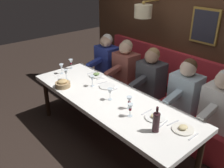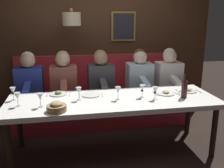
{
  "view_description": "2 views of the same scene",
  "coord_description": "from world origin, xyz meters",
  "px_view_note": "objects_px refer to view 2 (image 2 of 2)",
  "views": [
    {
      "loc": [
        -1.87,
        -2.22,
        2.35
      ],
      "look_at": [
        0.05,
        0.01,
        0.92
      ],
      "focal_mm": 39.27,
      "sensor_mm": 36.0,
      "label": 1
    },
    {
      "loc": [
        -3.02,
        0.56,
        1.77
      ],
      "look_at": [
        0.05,
        0.01,
        0.92
      ],
      "focal_mm": 41.24,
      "sensor_mm": 36.0,
      "label": 2
    }
  ],
  "objects_px": {
    "wine_glass_4": "(118,90)",
    "bread_bowl": "(57,107)",
    "diner_middle": "(101,77)",
    "wine_bottle": "(184,89)",
    "diner_far": "(64,78)",
    "wine_glass_3": "(142,88)",
    "wine_glass_1": "(40,97)",
    "dining_table": "(113,103)",
    "diner_near": "(139,75)",
    "wine_glass_2": "(13,91)",
    "diner_nearest": "(169,74)",
    "diner_farthest": "(29,80)",
    "wine_glass_6": "(17,97)",
    "wine_glass_5": "(79,91)",
    "wine_glass_0": "(155,90)"
  },
  "relations": [
    {
      "from": "diner_far",
      "to": "wine_glass_3",
      "type": "distance_m",
      "value": 1.32
    },
    {
      "from": "diner_near",
      "to": "wine_bottle",
      "type": "bearing_deg",
      "value": -163.21
    },
    {
      "from": "wine_bottle",
      "to": "wine_glass_4",
      "type": "bearing_deg",
      "value": 84.75
    },
    {
      "from": "dining_table",
      "to": "diner_far",
      "type": "distance_m",
      "value": 1.08
    },
    {
      "from": "diner_farthest",
      "to": "wine_glass_6",
      "type": "distance_m",
      "value": 0.95
    },
    {
      "from": "wine_glass_5",
      "to": "diner_far",
      "type": "bearing_deg",
      "value": 12.31
    },
    {
      "from": "diner_near",
      "to": "bread_bowl",
      "type": "height_order",
      "value": "diner_near"
    },
    {
      "from": "wine_glass_5",
      "to": "wine_bottle",
      "type": "height_order",
      "value": "wine_bottle"
    },
    {
      "from": "diner_far",
      "to": "wine_glass_0",
      "type": "distance_m",
      "value": 1.5
    },
    {
      "from": "diner_middle",
      "to": "wine_glass_1",
      "type": "height_order",
      "value": "diner_middle"
    },
    {
      "from": "dining_table",
      "to": "diner_farthest",
      "type": "height_order",
      "value": "diner_farthest"
    },
    {
      "from": "dining_table",
      "to": "wine_glass_2",
      "type": "relative_size",
      "value": 16.1
    },
    {
      "from": "wine_glass_2",
      "to": "wine_glass_1",
      "type": "bearing_deg",
      "value": -131.25
    },
    {
      "from": "dining_table",
      "to": "wine_glass_6",
      "type": "distance_m",
      "value": 1.15
    },
    {
      "from": "diner_middle",
      "to": "wine_glass_5",
      "type": "height_order",
      "value": "diner_middle"
    },
    {
      "from": "diner_middle",
      "to": "wine_glass_4",
      "type": "xyz_separation_m",
      "value": [
        -0.92,
        -0.09,
        0.04
      ]
    },
    {
      "from": "wine_glass_2",
      "to": "wine_glass_6",
      "type": "height_order",
      "value": "same"
    },
    {
      "from": "diner_farthest",
      "to": "wine_glass_6",
      "type": "relative_size",
      "value": 4.82
    },
    {
      "from": "diner_far",
      "to": "wine_bottle",
      "type": "relative_size",
      "value": 2.64
    },
    {
      "from": "wine_glass_5",
      "to": "wine_glass_3",
      "type": "bearing_deg",
      "value": -91.97
    },
    {
      "from": "diner_near",
      "to": "wine_glass_4",
      "type": "bearing_deg",
      "value": 149.43
    },
    {
      "from": "diner_far",
      "to": "diner_farthest",
      "type": "bearing_deg",
      "value": 90.0
    },
    {
      "from": "wine_glass_4",
      "to": "bread_bowl",
      "type": "height_order",
      "value": "wine_glass_4"
    },
    {
      "from": "diner_nearest",
      "to": "wine_glass_1",
      "type": "relative_size",
      "value": 4.82
    },
    {
      "from": "diner_farthest",
      "to": "wine_glass_2",
      "type": "bearing_deg",
      "value": 171.68
    },
    {
      "from": "diner_middle",
      "to": "wine_bottle",
      "type": "bearing_deg",
      "value": -136.89
    },
    {
      "from": "wine_glass_1",
      "to": "wine_glass_6",
      "type": "height_order",
      "value": "same"
    },
    {
      "from": "diner_middle",
      "to": "wine_bottle",
      "type": "height_order",
      "value": "diner_middle"
    },
    {
      "from": "diner_nearest",
      "to": "wine_glass_4",
      "type": "relative_size",
      "value": 4.82
    },
    {
      "from": "diner_near",
      "to": "wine_glass_2",
      "type": "relative_size",
      "value": 4.82
    },
    {
      "from": "wine_glass_1",
      "to": "wine_glass_4",
      "type": "bearing_deg",
      "value": -83.64
    },
    {
      "from": "bread_bowl",
      "to": "diner_far",
      "type": "bearing_deg",
      "value": -3.67
    },
    {
      "from": "diner_far",
      "to": "wine_glass_1",
      "type": "height_order",
      "value": "diner_far"
    },
    {
      "from": "wine_glass_4",
      "to": "wine_glass_6",
      "type": "xyz_separation_m",
      "value": [
        -0.03,
        1.18,
        0.0
      ]
    },
    {
      "from": "wine_glass_4",
      "to": "wine_glass_1",
      "type": "bearing_deg",
      "value": 96.36
    },
    {
      "from": "diner_nearest",
      "to": "wine_glass_6",
      "type": "bearing_deg",
      "value": 113.11
    },
    {
      "from": "wine_glass_5",
      "to": "wine_glass_2",
      "type": "bearing_deg",
      "value": 80.14
    },
    {
      "from": "wine_glass_6",
      "to": "diner_nearest",
      "type": "bearing_deg",
      "value": -66.89
    },
    {
      "from": "wine_glass_1",
      "to": "wine_bottle",
      "type": "distance_m",
      "value": 1.77
    },
    {
      "from": "wine_glass_6",
      "to": "wine_bottle",
      "type": "height_order",
      "value": "wine_bottle"
    },
    {
      "from": "diner_far",
      "to": "wine_glass_0",
      "type": "height_order",
      "value": "diner_far"
    },
    {
      "from": "diner_middle",
      "to": "diner_far",
      "type": "xyz_separation_m",
      "value": [
        0.0,
        0.58,
        0.0
      ]
    },
    {
      "from": "dining_table",
      "to": "bread_bowl",
      "type": "relative_size",
      "value": 12.0
    },
    {
      "from": "wine_glass_3",
      "to": "wine_bottle",
      "type": "xyz_separation_m",
      "value": [
        -0.12,
        -0.52,
        0.0
      ]
    },
    {
      "from": "wine_glass_1",
      "to": "wine_bottle",
      "type": "xyz_separation_m",
      "value": [
        0.03,
        -1.77,
        -0.0
      ]
    },
    {
      "from": "wine_glass_4",
      "to": "wine_glass_6",
      "type": "distance_m",
      "value": 1.19
    },
    {
      "from": "wine_glass_3",
      "to": "wine_glass_6",
      "type": "distance_m",
      "value": 1.51
    },
    {
      "from": "wine_glass_1",
      "to": "wine_glass_3",
      "type": "relative_size",
      "value": 1.0
    },
    {
      "from": "diner_near",
      "to": "wine_glass_1",
      "type": "relative_size",
      "value": 4.82
    },
    {
      "from": "diner_middle",
      "to": "diner_far",
      "type": "distance_m",
      "value": 0.58
    }
  ]
}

